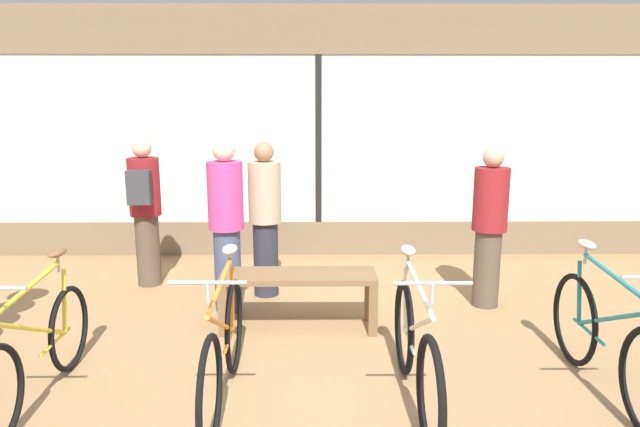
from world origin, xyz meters
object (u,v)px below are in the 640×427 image
object	(u,v)px
customer_near_rack	(145,208)
display_bench	(299,284)
bicycle_far_left	(37,351)
customer_by_window	(226,223)
customer_mid_floor	(265,217)
bicycle_left	(224,348)
bicycle_far_right	(607,342)
bicycle_right	(415,351)
customer_near_bench	(489,225)

from	to	relation	value
customer_near_rack	display_bench	bearing A→B (deg)	-35.65
bicycle_far_left	customer_by_window	size ratio (longest dim) A/B	1.01
customer_by_window	customer_mid_floor	size ratio (longest dim) A/B	1.04
display_bench	customer_mid_floor	size ratio (longest dim) A/B	0.86
customer_mid_floor	bicycle_left	bearing A→B (deg)	-92.74
bicycle_far_left	display_bench	size ratio (longest dim) A/B	1.22
display_bench	customer_near_rack	bearing A→B (deg)	144.35
bicycle_far_left	bicycle_left	world-z (taller)	bicycle_left
bicycle_left	customer_near_rack	xyz separation A→B (m)	(-1.24, 2.53, 0.48)
customer_near_rack	customer_by_window	size ratio (longest dim) A/B	0.97
customer_near_rack	bicycle_far_left	bearing A→B (deg)	-90.83
bicycle_far_left	bicycle_far_right	bearing A→B (deg)	0.86
bicycle_left	customer_by_window	xyz separation A→B (m)	(-0.23, 1.76, 0.49)
bicycle_left	bicycle_far_right	distance (m)	2.67
bicycle_far_right	customer_mid_floor	world-z (taller)	customer_mid_floor
bicycle_far_left	bicycle_far_right	world-z (taller)	bicycle_far_right
bicycle_far_left	display_bench	distance (m)	2.17
bicycle_left	bicycle_right	bearing A→B (deg)	-1.27
bicycle_far_left	bicycle_right	world-z (taller)	bicycle_right
bicycle_far_right	customer_near_bench	size ratio (longest dim) A/B	1.11
bicycle_right	customer_mid_floor	distance (m)	2.57
bicycle_left	customer_near_rack	distance (m)	2.86
bicycle_far_right	customer_near_bench	xyz separation A→B (m)	(-0.32, 1.77, 0.44)
customer_near_rack	customer_mid_floor	xyz separation A→B (m)	(1.34, -0.33, -0.03)
bicycle_left	customer_by_window	bearing A→B (deg)	97.52
customer_by_window	bicycle_left	bearing A→B (deg)	-82.48
bicycle_far_right	bicycle_far_left	bearing A→B (deg)	-179.14
display_bench	customer_mid_floor	bearing A→B (deg)	112.39
bicycle_far_left	bicycle_far_right	xyz separation A→B (m)	(3.94, 0.06, 0.02)
customer_by_window	customer_near_bench	xyz separation A→B (m)	(2.58, 0.09, -0.05)
bicycle_right	customer_near_rack	bearing A→B (deg)	134.80
bicycle_right	customer_near_rack	size ratio (longest dim) A/B	1.05
bicycle_right	customer_near_bench	size ratio (longest dim) A/B	1.07
bicycle_right	customer_mid_floor	size ratio (longest dim) A/B	1.05
bicycle_right	display_bench	size ratio (longest dim) A/B	1.23
bicycle_far_left	customer_mid_floor	distance (m)	2.62
bicycle_right	bicycle_far_right	size ratio (longest dim) A/B	0.97
bicycle_far_right	customer_near_bench	world-z (taller)	customer_near_bench
bicycle_far_right	customer_near_rack	xyz separation A→B (m)	(-3.91, 2.45, 0.48)
bicycle_right	bicycle_left	bearing A→B (deg)	178.73
customer_by_window	customer_mid_floor	xyz separation A→B (m)	(0.34, 0.44, -0.04)
display_bench	customer_near_bench	xyz separation A→B (m)	(1.88, 0.55, 0.42)
customer_near_rack	customer_by_window	distance (m)	1.27
bicycle_right	bicycle_far_right	world-z (taller)	bicycle_far_right
bicycle_far_left	customer_mid_floor	size ratio (longest dim) A/B	1.05
bicycle_left	customer_near_rack	world-z (taller)	customer_near_rack
bicycle_far_left	customer_mid_floor	xyz separation A→B (m)	(1.38, 2.18, 0.48)
customer_near_rack	customer_by_window	world-z (taller)	customer_by_window
bicycle_far_right	customer_by_window	bearing A→B (deg)	149.92
bicycle_right	bicycle_far_right	distance (m)	1.37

